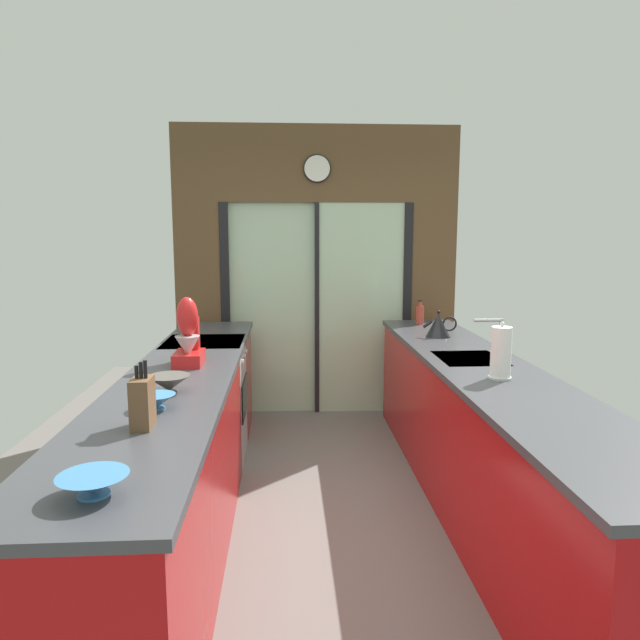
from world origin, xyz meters
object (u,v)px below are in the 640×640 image
mixing_bowl_far (169,383)px  soap_bottle (420,314)px  mixing_bowl_near (93,484)px  mixing_bowl_mid (157,401)px  kettle (439,325)px  paper_towel_roll (501,353)px  knife_block (142,402)px  oven_range (206,401)px  stand_mixer (188,339)px

mixing_bowl_far → soap_bottle: bearing=49.8°
mixing_bowl_near → mixing_bowl_mid: 0.89m
mixing_bowl_far → kettle: (1.78, 1.48, 0.05)m
soap_bottle → paper_towel_roll: 1.94m
mixing_bowl_near → knife_block: (0.00, 0.63, 0.07)m
oven_range → stand_mixer: 1.00m
oven_range → mixing_bowl_far: bearing=-89.2°
paper_towel_roll → mixing_bowl_near: bearing=-143.0°
kettle → mixing_bowl_near: bearing=-123.9°
mixing_bowl_near → knife_block: size_ratio=0.77×
mixing_bowl_far → knife_block: (0.00, -0.54, 0.06)m
stand_mixer → kettle: bearing=25.9°
mixing_bowl_mid → mixing_bowl_far: (0.00, 0.29, 0.01)m
mixing_bowl_far → stand_mixer: (0.00, 0.62, 0.12)m
knife_block → soap_bottle: knife_block is taller
paper_towel_roll → mixing_bowl_mid: bearing=-165.7°
oven_range → paper_towel_roll: paper_towel_roll is taller
oven_range → stand_mixer: stand_mixer is taller
mixing_bowl_far → kettle: size_ratio=0.80×
soap_bottle → kettle: bearing=-89.8°
stand_mixer → kettle: 1.98m
mixing_bowl_far → mixing_bowl_near: bearing=-90.0°
mixing_bowl_far → kettle: 2.32m
mixing_bowl_mid → paper_towel_roll: size_ratio=0.54×
stand_mixer → paper_towel_roll: 1.84m
knife_block → paper_towel_roll: (1.78, 0.71, 0.04)m
oven_range → knife_block: 2.03m
mixing_bowl_mid → stand_mixer: bearing=90.0°
mixing_bowl_mid → stand_mixer: stand_mixer is taller
oven_range → mixing_bowl_mid: size_ratio=5.28×
kettle → knife_block: bearing=-131.4°
oven_range → mixing_bowl_far: mixing_bowl_far is taller
mixing_bowl_near → paper_towel_roll: size_ratio=0.69×
kettle → oven_range: bearing=-177.4°
soap_bottle → stand_mixer: bearing=-140.1°
mixing_bowl_mid → kettle: (1.78, 1.77, 0.05)m
paper_towel_roll → stand_mixer: bearing=165.8°
kettle → mixing_bowl_mid: bearing=-135.2°
mixing_bowl_near → soap_bottle: size_ratio=1.02×
knife_block → soap_bottle: 3.19m
soap_bottle → knife_block: bearing=-123.9°
stand_mixer → paper_towel_roll: stand_mixer is taller
oven_range → soap_bottle: bearing=21.4°
mixing_bowl_near → oven_range: bearing=90.4°
mixing_bowl_far → paper_towel_roll: paper_towel_roll is taller
mixing_bowl_near → kettle: kettle is taller
mixing_bowl_mid → soap_bottle: (1.78, 2.39, 0.05)m
mixing_bowl_mid → stand_mixer: size_ratio=0.41×
mixing_bowl_near → kettle: size_ratio=0.81×
mixing_bowl_mid → mixing_bowl_near: bearing=-90.0°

